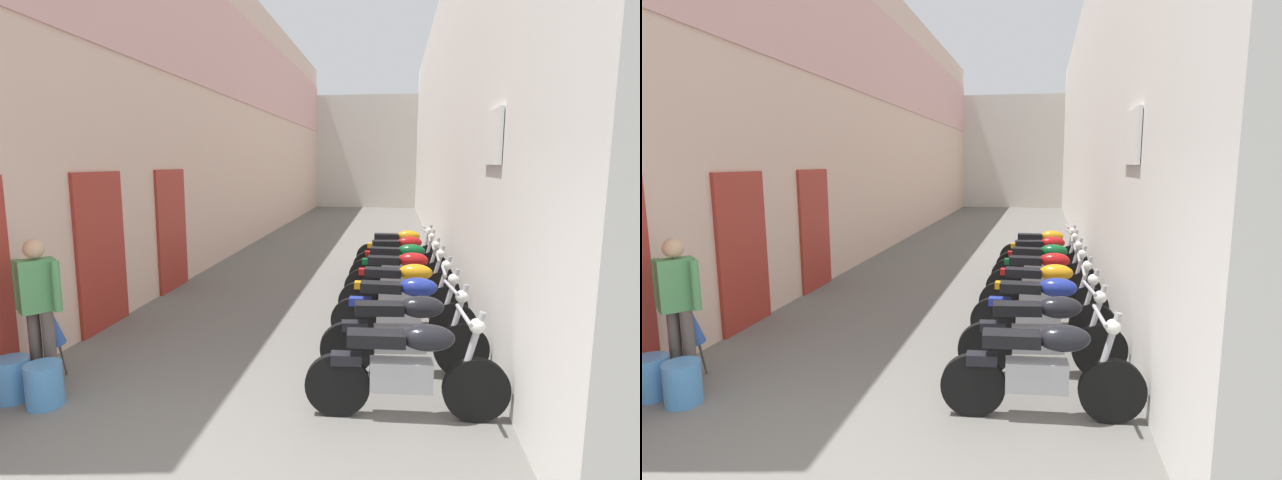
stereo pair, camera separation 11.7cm
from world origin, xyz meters
TOP-DOWN VIEW (x-y plane):
  - ground_plane at (0.00, 9.39)m, footprint 38.78×38.78m
  - building_left at (-2.76, 11.34)m, footprint 0.45×22.78m
  - building_right at (2.77, 11.39)m, footprint 0.45×22.78m
  - building_far_end at (0.00, 23.78)m, footprint 8.14×2.00m
  - motorcycle_nearest at (1.63, 1.49)m, footprint 1.85×0.58m
  - motorcycle_second at (1.63, 2.43)m, footprint 1.85×0.58m
  - motorcycle_third at (1.63, 3.31)m, footprint 1.85×0.58m
  - motorcycle_fourth at (1.63, 4.15)m, footprint 1.85×0.58m
  - motorcycle_fifth at (1.63, 5.05)m, footprint 1.85×0.58m
  - motorcycle_sixth at (1.63, 5.88)m, footprint 1.85×0.58m
  - motorcycle_seventh at (1.63, 6.76)m, footprint 1.84×0.58m
  - motorcycle_eighth at (1.63, 7.64)m, footprint 1.85×0.58m
  - pedestrian_by_doorway at (-2.10, 1.58)m, footprint 0.52×0.39m
  - water_jug_near_door at (-2.22, 1.28)m, footprint 0.34×0.34m
  - water_jug_beside_first at (-1.82, 1.22)m, footprint 0.34×0.34m
  - umbrella_leaning at (-2.06, 1.69)m, footprint 0.20×0.35m

SIDE VIEW (x-z plane):
  - ground_plane at x=0.00m, z-range 0.00..0.00m
  - water_jug_near_door at x=-2.22m, z-range 0.00..0.42m
  - water_jug_beside_first at x=-1.82m, z-range 0.00..0.42m
  - motorcycle_nearest at x=1.63m, z-range -0.02..1.02m
  - motorcycle_second at x=1.63m, z-range -0.02..1.02m
  - motorcycle_third at x=1.63m, z-range -0.02..1.02m
  - motorcycle_fourth at x=1.63m, z-range -0.02..1.02m
  - motorcycle_fifth at x=1.63m, z-range -0.02..1.02m
  - motorcycle_sixth at x=1.63m, z-range -0.02..1.02m
  - motorcycle_seventh at x=1.63m, z-range -0.02..1.02m
  - motorcycle_eighth at x=1.63m, z-range -0.02..1.02m
  - umbrella_leaning at x=-2.06m, z-range 0.20..1.16m
  - pedestrian_by_doorway at x=-2.10m, z-range 0.13..1.70m
  - building_far_end at x=0.00m, z-range 0.00..5.73m
  - building_right at x=2.77m, z-range 0.00..6.72m
  - building_left at x=-2.76m, z-range 0.03..7.01m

